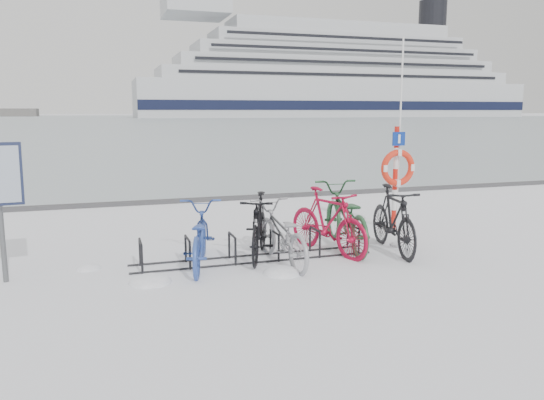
% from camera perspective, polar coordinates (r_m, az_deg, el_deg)
% --- Properties ---
extents(ground, '(900.00, 900.00, 0.00)m').
position_cam_1_polar(ground, '(8.77, -1.98, -6.44)').
color(ground, white).
rests_on(ground, ground).
extents(ice_sheet, '(400.00, 298.00, 0.02)m').
position_cam_1_polar(ice_sheet, '(163.15, -17.09, 8.30)').
color(ice_sheet, '#AAB7C0').
rests_on(ice_sheet, ground).
extents(quay_edge, '(400.00, 0.25, 0.10)m').
position_cam_1_polar(quay_edge, '(14.40, -8.37, -0.01)').
color(quay_edge, '#3F3F42').
rests_on(quay_edge, ground).
extents(bike_rack, '(4.00, 0.48, 0.46)m').
position_cam_1_polar(bike_rack, '(8.72, -1.99, -5.30)').
color(bike_rack, black).
rests_on(bike_rack, ground).
extents(lifebuoy_station, '(0.74, 0.22, 3.84)m').
position_cam_1_polar(lifebuoy_station, '(10.90, 13.34, 3.37)').
color(lifebuoy_station, red).
rests_on(lifebuoy_station, ground).
extents(cruise_ferry, '(155.17, 29.23, 50.98)m').
position_cam_1_polar(cruise_ferry, '(214.28, 6.75, 12.56)').
color(cruise_ferry, silver).
rests_on(cruise_ferry, ground).
extents(bike_0, '(1.13, 2.05, 1.02)m').
position_cam_1_polar(bike_0, '(8.41, -7.88, -3.64)').
color(bike_0, '#2C499D').
rests_on(bike_0, ground).
extents(bike_1, '(1.18, 1.89, 1.10)m').
position_cam_1_polar(bike_1, '(8.81, -1.41, -2.67)').
color(bike_1, black).
rests_on(bike_1, ground).
extents(bike_2, '(0.82, 1.98, 1.01)m').
position_cam_1_polar(bike_2, '(8.49, 0.99, -3.44)').
color(bike_2, gray).
rests_on(bike_2, ground).
extents(bike_3, '(1.12, 1.99, 1.15)m').
position_cam_1_polar(bike_3, '(9.14, 6.02, -2.11)').
color(bike_3, '#A40D2E').
rests_on(bike_3, ground).
extents(bike_4, '(1.06, 2.33, 1.18)m').
position_cam_1_polar(bike_4, '(9.55, 7.85, -1.56)').
color(bike_4, '#25532F').
rests_on(bike_4, ground).
extents(bike_5, '(0.85, 2.03, 1.18)m').
position_cam_1_polar(bike_5, '(9.42, 12.92, -1.87)').
color(bike_5, black).
rests_on(bike_5, ground).
extents(snow_drifts, '(5.81, 1.98, 0.21)m').
position_cam_1_polar(snow_drifts, '(8.30, -3.74, -7.39)').
color(snow_drifts, white).
rests_on(snow_drifts, ground).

